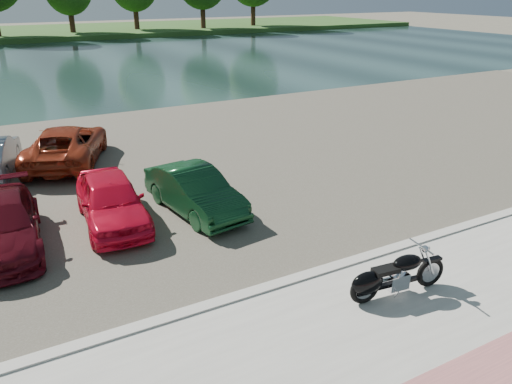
# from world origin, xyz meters

# --- Properties ---
(ground) EXTENTS (200.00, 200.00, 0.00)m
(ground) POSITION_xyz_m (0.00, 0.00, 0.00)
(ground) COLOR #595447
(ground) RESTS_ON ground
(promenade) EXTENTS (60.00, 6.00, 0.10)m
(promenade) POSITION_xyz_m (0.00, -1.00, 0.05)
(promenade) COLOR #9F9C96
(promenade) RESTS_ON ground
(kerb) EXTENTS (60.00, 0.30, 0.14)m
(kerb) POSITION_xyz_m (0.00, 2.00, 0.07)
(kerb) COLOR #9F9C96
(kerb) RESTS_ON ground
(parking_lot) EXTENTS (60.00, 18.00, 0.04)m
(parking_lot) POSITION_xyz_m (0.00, 11.00, 0.02)
(parking_lot) COLOR #464238
(parking_lot) RESTS_ON ground
(river) EXTENTS (120.00, 40.00, 0.00)m
(river) POSITION_xyz_m (0.00, 40.00, 0.00)
(river) COLOR #192E2C
(river) RESTS_ON ground
(far_bank) EXTENTS (120.00, 24.00, 0.60)m
(far_bank) POSITION_xyz_m (0.00, 72.00, 0.30)
(far_bank) COLOR #2C4E1C
(far_bank) RESTS_ON ground
(motorcycle) EXTENTS (2.33, 0.75, 1.05)m
(motorcycle) POSITION_xyz_m (0.71, 0.51, 0.56)
(motorcycle) COLOR black
(motorcycle) RESTS_ON promenade
(car_3) EXTENTS (2.07, 4.47, 1.26)m
(car_3) POSITION_xyz_m (-6.14, 6.79, 0.67)
(car_3) COLOR #4B0A13
(car_3) RESTS_ON parking_lot
(car_4) EXTENTS (1.88, 4.11, 1.36)m
(car_4) POSITION_xyz_m (-3.42, 6.92, 0.72)
(car_4) COLOR red
(car_4) RESTS_ON parking_lot
(car_5) EXTENTS (1.89, 4.06, 1.29)m
(car_5) POSITION_xyz_m (-1.13, 6.54, 0.68)
(car_5) COLOR #0E351A
(car_5) RESTS_ON parking_lot
(car_10) EXTENTS (3.99, 5.58, 1.41)m
(car_10) POSITION_xyz_m (-3.61, 12.82, 0.75)
(car_10) COLOR maroon
(car_10) RESTS_ON parking_lot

